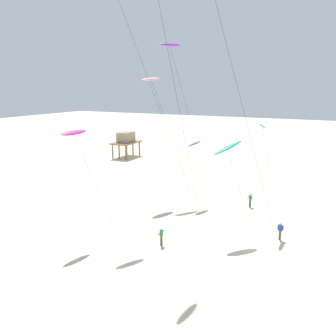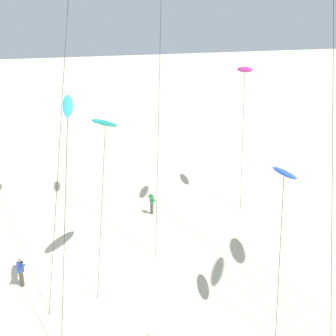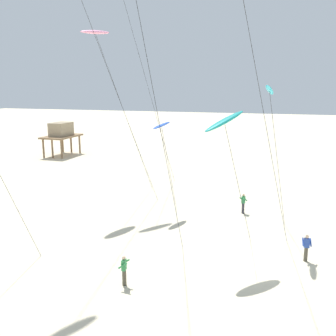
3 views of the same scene
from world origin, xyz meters
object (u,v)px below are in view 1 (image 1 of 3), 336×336
at_px(kite_magenta, 74,133).
at_px(kite_flyer_furthest, 250,200).
at_px(kite_teal, 228,148).
at_px(kite_blue, 194,144).
at_px(kite_flyer_middle, 161,236).
at_px(kite_pink, 152,80).
at_px(kite_cyan, 263,128).
at_px(kite_purple, 170,46).
at_px(stilt_house, 126,139).
at_px(kite_flyer_nearest, 280,231).

height_order(kite_magenta, kite_flyer_furthest, kite_magenta).
relative_size(kite_magenta, kite_teal, 1.12).
height_order(kite_blue, kite_flyer_middle, kite_blue).
bearing_deg(kite_pink, kite_teal, -121.57).
bearing_deg(kite_flyer_middle, kite_cyan, -36.28).
height_order(kite_purple, kite_flyer_middle, kite_purple).
bearing_deg(kite_blue, stilt_house, 48.61).
bearing_deg(stilt_house, kite_flyer_middle, -142.46).
distance_m(kite_flyer_middle, kite_flyer_furthest, 14.40).
distance_m(kite_cyan, kite_purple, 17.86).
relative_size(kite_magenta, kite_pink, 0.67).
distance_m(kite_teal, kite_cyan, 4.50).
bearing_deg(kite_blue, kite_magenta, 157.01).
xyz_separation_m(kite_teal, kite_pink, (7.47, 12.16, 6.33)).
height_order(kite_blue, stilt_house, kite_blue).
bearing_deg(kite_purple, kite_blue, -126.92).
relative_size(kite_teal, kite_flyer_nearest, 5.43).
bearing_deg(kite_cyan, kite_flyer_nearest, -136.56).
height_order(kite_pink, kite_flyer_furthest, kite_pink).
bearing_deg(kite_purple, kite_flyer_middle, -156.14).
distance_m(kite_pink, kite_flyer_middle, 20.38).
distance_m(kite_flyer_nearest, kite_flyer_middle, 10.99).
bearing_deg(kite_teal, kite_blue, 41.72).
bearing_deg(kite_purple, kite_teal, -133.70).
bearing_deg(stilt_house, kite_magenta, -153.41).
bearing_deg(kite_blue, kite_flyer_nearest, -119.44).
distance_m(kite_pink, kite_cyan, 15.71).
xyz_separation_m(kite_pink, stilt_house, (19.77, 17.05, -11.06)).
height_order(kite_teal, kite_purple, kite_purple).
relative_size(kite_blue, kite_flyer_middle, 4.54).
distance_m(kite_magenta, kite_purple, 19.89).
height_order(kite_magenta, kite_teal, kite_magenta).
xyz_separation_m(kite_magenta, kite_flyer_nearest, (7.49, -17.20, -8.89)).
relative_size(kite_cyan, kite_flyer_furthest, 6.31).
distance_m(kite_purple, kite_flyer_furthest, 21.59).
distance_m(kite_flyer_nearest, kite_flyer_furthest, 9.00).
height_order(kite_purple, stilt_house, kite_purple).
bearing_deg(kite_magenta, kite_flyer_middle, -78.91).
relative_size(kite_blue, kite_pink, 0.50).
relative_size(kite_magenta, stilt_house, 1.61).
relative_size(kite_cyan, kite_purple, 0.55).
bearing_deg(kite_purple, kite_flyer_nearest, -121.90).
bearing_deg(kite_flyer_nearest, kite_flyer_middle, 122.66).
bearing_deg(kite_magenta, kite_flyer_nearest, -66.47).
relative_size(kite_magenta, kite_purple, 0.53).
distance_m(kite_magenta, kite_pink, 15.13).
distance_m(kite_teal, kite_pink, 15.61).
distance_m(kite_blue, kite_purple, 13.27).
xyz_separation_m(kite_purple, stilt_house, (16.41, 17.87, -15.25)).
distance_m(kite_blue, kite_teal, 9.47).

